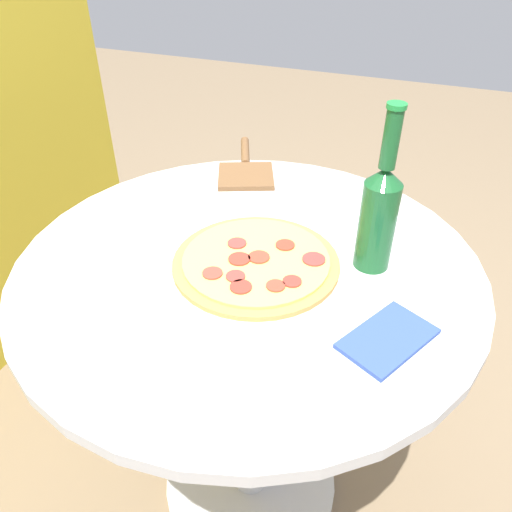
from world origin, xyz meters
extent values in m
plane|color=#7A664C|center=(0.00, 0.00, 0.00)|extent=(8.00, 8.00, 0.00)
cylinder|color=silver|center=(0.00, 0.00, 0.01)|extent=(0.47, 0.47, 0.02)
cylinder|color=silver|center=(0.00, 0.00, 0.39)|extent=(0.10, 0.10, 0.73)
cylinder|color=silver|center=(0.00, 0.00, 0.77)|extent=(0.88, 0.88, 0.02)
cylinder|color=#C68E47|center=(-0.01, -0.02, 0.78)|extent=(0.31, 0.31, 0.01)
cylinder|color=#EACC60|center=(-0.01, -0.02, 0.79)|extent=(0.27, 0.27, 0.01)
cylinder|color=#A63827|center=(0.05, -0.06, 0.80)|extent=(0.04, 0.04, 0.00)
cylinder|color=#B83D2B|center=(-0.01, -0.03, 0.80)|extent=(0.04, 0.04, 0.00)
cylinder|color=#A33628|center=(-0.03, 0.01, 0.80)|extent=(0.04, 0.04, 0.00)
cylinder|color=#A33A33|center=(0.02, 0.03, 0.80)|extent=(0.04, 0.04, 0.00)
cylinder|color=#AD3E2C|center=(-0.08, -0.08, 0.80)|extent=(0.03, 0.03, 0.00)
cylinder|color=#B43833|center=(0.02, -0.12, 0.80)|extent=(0.04, 0.04, 0.00)
cylinder|color=#A7352B|center=(-0.06, -0.11, 0.80)|extent=(0.03, 0.03, 0.00)
cylinder|color=#A93E31|center=(-0.09, 0.03, 0.80)|extent=(0.04, 0.04, 0.00)
cylinder|color=#A83A32|center=(-0.08, -0.01, 0.80)|extent=(0.03, 0.03, 0.00)
cylinder|color=#A53529|center=(-0.10, -0.03, 0.80)|extent=(0.04, 0.04, 0.00)
cylinder|color=#195628|center=(0.07, -0.22, 0.86)|extent=(0.07, 0.07, 0.17)
cone|color=#195628|center=(0.07, -0.22, 0.96)|extent=(0.07, 0.07, 0.03)
cylinder|color=#195628|center=(0.07, -0.22, 1.03)|extent=(0.03, 0.03, 0.10)
cylinder|color=#1E8438|center=(0.07, -0.22, 1.08)|extent=(0.03, 0.03, 0.01)
cube|color=brown|center=(0.31, 0.13, 0.78)|extent=(0.17, 0.17, 0.01)
cylinder|color=brown|center=(0.44, 0.19, 0.78)|extent=(0.15, 0.08, 0.02)
cube|color=#334C99|center=(-0.12, -0.28, 0.78)|extent=(0.18, 0.15, 0.01)
camera|label=1|loc=(-0.71, -0.29, 1.34)|focal=35.00mm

